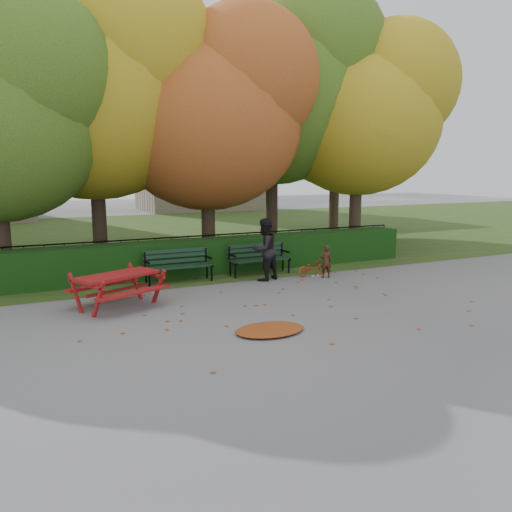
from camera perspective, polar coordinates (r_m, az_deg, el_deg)
name	(u,v)px	position (r m, az deg, el deg)	size (l,w,h in m)	color
ground	(288,310)	(10.79, 3.65, -6.20)	(90.00, 90.00, 0.00)	gray
grass_strip	(140,235)	(23.77, -13.10, 2.32)	(90.00, 90.00, 0.00)	#243913
building_right	(200,130)	(39.40, -6.37, 14.07)	(9.00, 6.00, 12.00)	#C1AE95
hedge	(213,256)	(14.67, -4.95, 0.04)	(13.00, 0.90, 1.00)	black
iron_fence	(204,251)	(15.40, -6.01, 0.62)	(14.00, 0.04, 1.02)	black
tree_a	(4,108)	(14.70, -26.82, 14.82)	(5.88, 5.60, 7.48)	black
tree_b	(106,87)	(16.19, -16.77, 18.01)	(6.72, 6.40, 8.79)	black
tree_c	(219,110)	(16.24, -4.22, 16.29)	(6.30, 6.00, 8.00)	black
tree_d	(285,85)	(18.82, 3.37, 18.94)	(7.14, 6.80, 9.58)	black
tree_e	(370,110)	(18.94, 12.88, 15.92)	(6.09, 5.80, 8.16)	black
tree_g	(346,115)	(23.23, 10.20, 15.53)	(6.30, 6.00, 8.55)	black
bench_left	(178,263)	(13.51, -8.91, -0.79)	(1.80, 0.57, 0.88)	black
bench_right	(258,256)	(14.37, 0.28, -0.04)	(1.80, 0.57, 0.88)	black
picnic_table	(118,281)	(11.24, -15.52, -2.82)	(2.16, 1.99, 0.85)	maroon
leaf_pile	(270,329)	(9.35, 1.59, -8.39)	(1.34, 0.93, 0.09)	maroon
leaf_scatter	(281,307)	(11.04, 2.89, -5.79)	(9.00, 5.70, 0.01)	maroon
child	(326,261)	(14.04, 7.99, -0.62)	(0.34, 0.22, 0.92)	#381D12
adult	(264,249)	(13.52, 0.97, 0.76)	(0.83, 0.64, 1.70)	black
bicycle	(311,268)	(14.24, 6.32, -1.33)	(0.32, 0.92, 0.48)	#A2280F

